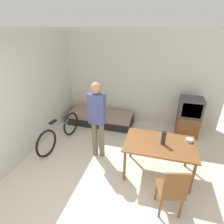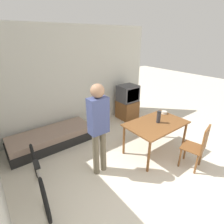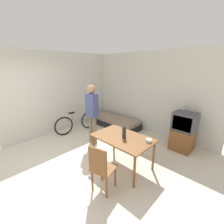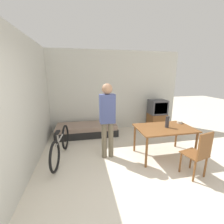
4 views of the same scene
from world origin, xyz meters
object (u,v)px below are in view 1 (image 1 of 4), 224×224
(person_standing, at_px, (97,116))
(mate_bowl, at_px, (189,140))
(tv, at_px, (189,117))
(bicycle, at_px, (60,132))
(thermos_flask, at_px, (164,137))
(daybed, at_px, (101,118))
(dining_table, at_px, (159,147))
(wooden_chair, at_px, (172,190))

(person_standing, bearing_deg, mate_bowl, -0.52)
(tv, bearing_deg, bicycle, -156.97)
(thermos_flask, bearing_deg, tv, 68.38)
(mate_bowl, bearing_deg, tv, 82.59)
(daybed, bearing_deg, mate_bowl, -32.70)
(daybed, height_order, person_standing, person_standing)
(mate_bowl, bearing_deg, daybed, 147.30)
(tv, distance_m, thermos_flask, 1.88)
(daybed, bearing_deg, person_standing, -73.51)
(thermos_flask, bearing_deg, mate_bowl, 23.69)
(dining_table, distance_m, bicycle, 2.44)
(person_standing, xyz_separation_m, mate_bowl, (1.85, -0.02, -0.27))
(wooden_chair, height_order, mate_bowl, wooden_chair)
(dining_table, bearing_deg, wooden_chair, -75.50)
(person_standing, relative_size, mate_bowl, 13.32)
(wooden_chair, bearing_deg, thermos_flask, 101.55)
(wooden_chair, bearing_deg, mate_bowl, 73.48)
(thermos_flask, relative_size, mate_bowl, 2.00)
(tv, bearing_deg, mate_bowl, -97.41)
(dining_table, bearing_deg, mate_bowl, 21.14)
(dining_table, height_order, thermos_flask, thermos_flask)
(daybed, bearing_deg, dining_table, -43.72)
(daybed, xyz_separation_m, bicycle, (-0.65, -1.28, 0.15))
(tv, relative_size, thermos_flask, 4.06)
(bicycle, relative_size, mate_bowl, 12.24)
(dining_table, height_order, mate_bowl, mate_bowl)
(dining_table, xyz_separation_m, mate_bowl, (0.53, 0.21, 0.11))
(wooden_chair, xyz_separation_m, bicycle, (-2.61, 1.23, -0.19))
(wooden_chair, distance_m, bicycle, 2.89)
(wooden_chair, height_order, person_standing, person_standing)
(dining_table, relative_size, person_standing, 0.75)
(dining_table, bearing_deg, thermos_flask, -8.11)
(daybed, distance_m, wooden_chair, 3.20)
(wooden_chair, bearing_deg, dining_table, 104.50)
(bicycle, bearing_deg, dining_table, -9.10)
(wooden_chair, xyz_separation_m, person_standing, (-1.53, 1.07, 0.50))
(bicycle, bearing_deg, daybed, 63.17)
(daybed, bearing_deg, wooden_chair, -52.03)
(wooden_chair, distance_m, person_standing, 1.94)
(mate_bowl, bearing_deg, thermos_flask, -156.31)
(thermos_flask, bearing_deg, daybed, 136.94)
(person_standing, bearing_deg, daybed, 106.49)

